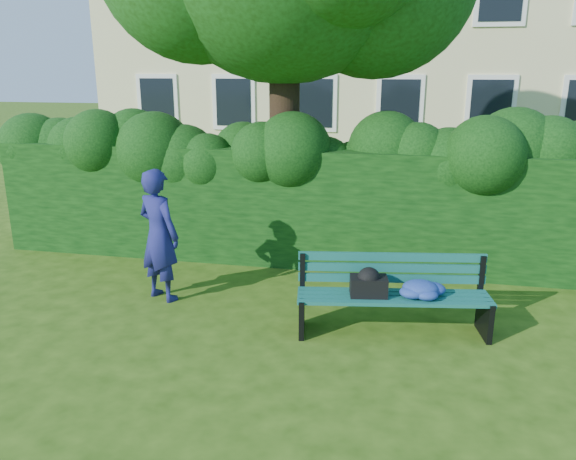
# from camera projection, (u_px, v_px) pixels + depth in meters

# --- Properties ---
(ground) EXTENTS (80.00, 80.00, 0.00)m
(ground) POSITION_uv_depth(u_px,v_px,m) (278.00, 317.00, 6.96)
(ground) COLOR #28470E
(ground) RESTS_ON ground
(hedge) EXTENTS (10.00, 1.00, 1.80)m
(hedge) POSITION_uv_depth(u_px,v_px,m) (309.00, 205.00, 8.77)
(hedge) COLOR black
(hedge) RESTS_ON ground
(park_bench) EXTENTS (2.25, 0.90, 0.89)m
(park_bench) POSITION_uv_depth(u_px,v_px,m) (395.00, 291.00, 6.43)
(park_bench) COLOR #0F4D4A
(park_bench) RESTS_ON ground
(man_reading) EXTENTS (0.75, 0.64, 1.75)m
(man_reading) POSITION_uv_depth(u_px,v_px,m) (159.00, 235.00, 7.29)
(man_reading) COLOR navy
(man_reading) RESTS_ON ground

